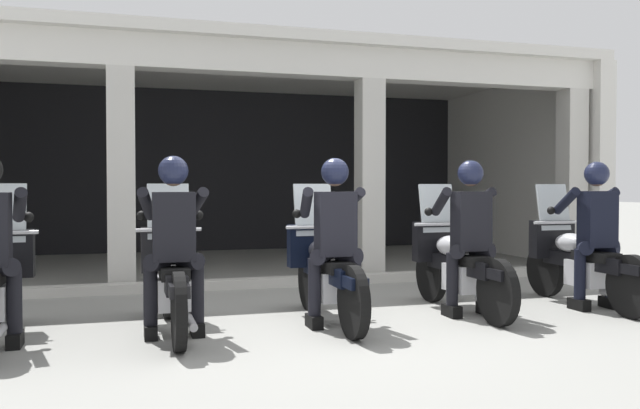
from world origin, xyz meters
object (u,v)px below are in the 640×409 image
Objects in this scene: motorcycle_center at (326,270)px; motorcycle_right at (456,264)px; police_officer_right at (469,224)px; motorcycle_far_right at (577,260)px; motorcycle_left at (172,276)px; police_officer_center at (334,227)px; police_officer_far_right at (595,222)px; police_officer_left at (174,230)px.

motorcycle_center is 1.48m from motorcycle_right.
police_officer_right is 1.56m from motorcycle_far_right.
motorcycle_left is 1.48m from motorcycle_center.
motorcycle_right is (1.48, 0.39, -0.44)m from police_officer_center.
motorcycle_left is at bearing 166.86° from motorcycle_far_right.
police_officer_center is 1.59m from motorcycle_right.
motorcycle_far_right is 0.52m from police_officer_far_right.
police_officer_left is 4.47m from motorcycle_far_right.
police_officer_left is at bearing 166.86° from police_officer_far_right.
police_officer_left reaches higher than motorcycle_center.
motorcycle_center is at bearing 174.04° from motorcycle_right.
police_officer_right reaches higher than motorcycle_far_right.
motorcycle_center and motorcycle_right have the same top height.
motorcycle_left is 1.00× the size of motorcycle_right.
police_officer_left is 1.00× the size of police_officer_right.
police_officer_center reaches higher than motorcycle_right.
motorcycle_right is (2.96, 0.40, -0.44)m from police_officer_left.
motorcycle_center is 3.00m from police_officer_far_right.
motorcycle_left is 4.46m from police_officer_far_right.
police_officer_right is 1.48m from police_officer_far_right.
motorcycle_right and motorcycle_far_right have the same top height.
motorcycle_far_right is at bearing -10.84° from police_officer_center.
motorcycle_left and motorcycle_center have the same top height.
police_officer_center is at bearing -175.30° from motorcycle_right.
police_officer_center is at bearing -107.46° from motorcycle_center.
motorcycle_center is at bearing 161.55° from police_officer_far_right.
motorcycle_far_right is 1.29× the size of police_officer_far_right.
police_officer_center is at bearing -17.03° from police_officer_left.
motorcycle_left is at bearing 163.15° from motorcycle_center.
police_officer_left is 1.00× the size of police_officer_center.
motorcycle_center is 1.00× the size of motorcycle_far_right.
motorcycle_center is at bearing 163.09° from police_officer_right.
motorcycle_right is at bearing -2.47° from police_officer_center.
police_officer_far_right is at bearing -104.11° from motorcycle_far_right.
police_officer_right reaches higher than motorcycle_left.
police_officer_center is (1.48, 0.01, 0.00)m from police_officer_left.
police_officer_left is 1.57m from motorcycle_center.
motorcycle_center is 2.96m from motorcycle_far_right.
motorcycle_far_right is at bearing -1.42° from police_officer_right.
motorcycle_left is 1.29× the size of police_officer_left.
police_officer_left is 0.78× the size of motorcycle_far_right.
police_officer_left and police_officer_right have the same top height.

